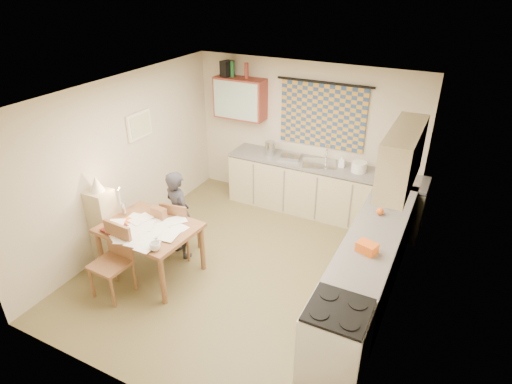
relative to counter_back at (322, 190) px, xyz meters
The scene contains 44 objects.
floor 2.06m from the counter_back, 103.74° to the right, with size 4.00×4.50×0.02m, color brown.
ceiling 2.88m from the counter_back, 103.74° to the right, with size 4.00×4.50×0.02m, color white.
wall_back 0.98m from the counter_back, 146.97° to the left, with size 4.00×0.02×2.50m, color beige.
wall_front 4.31m from the counter_back, 96.46° to the right, with size 4.00×0.02×2.50m, color beige.
wall_left 3.26m from the counter_back, 141.90° to the right, with size 0.02×4.50×2.50m, color beige.
wall_right 2.61m from the counter_back, 51.82° to the right, with size 0.02×4.50×2.50m, color beige.
window_blind 1.24m from the counter_back, 123.21° to the left, with size 1.45×0.03×1.05m, color navy.
curtain_rod 1.78m from the counter_back, 125.26° to the left, with size 0.04×0.04×1.60m, color black.
wall_cabinet 2.12m from the counter_back, behind, with size 0.90×0.34×0.70m, color maroon.
wall_cabinet_glass 2.11m from the counter_back, behind, with size 0.84×0.02×0.64m, color #99B2A5.
upper_cabinet_right 2.40m from the counter_back, 45.97° to the right, with size 0.34×1.30×0.70m, color tan.
framed_print 3.15m from the counter_back, 147.65° to the right, with size 0.04×0.50×0.40m, color silver.
print_canvas 3.13m from the counter_back, 147.38° to the right, with size 0.01×0.42×0.32m, color silver.
counter_back is the anchor object (origin of this frame).
counter_right 2.02m from the counter_back, 52.77° to the right, with size 0.62×2.95×0.92m.
stove 3.41m from the counter_back, 68.97° to the right, with size 0.62×0.62×0.95m.
sink 0.44m from the counter_back, behind, with size 0.55×0.45×0.10m, color silver.
tap 0.63m from the counter_back, 97.79° to the left, with size 0.03×0.03×0.28m, color silver.
dish_rack 0.79m from the counter_back, behind, with size 0.35×0.30×0.06m, color silver.
kettle 1.14m from the counter_back, behind, with size 0.18×0.18×0.24m, color silver.
mixing_bowl 0.80m from the counter_back, ahead, with size 0.24×0.24×0.16m, color white.
soap_bottle 0.64m from the counter_back, 10.03° to the left, with size 0.10×0.10×0.21m, color white.
bowl 1.60m from the counter_back, 36.53° to the right, with size 0.31×0.31×0.06m, color white.
orange_bag 2.50m from the counter_back, 59.91° to the right, with size 0.22×0.16×0.12m, color orange.
fruit_orange 1.76m from the counter_back, 45.64° to the right, with size 0.10×0.10×0.10m, color orange.
speaker 2.62m from the counter_back, behind, with size 0.16×0.20×0.26m, color black.
bottle_green 2.55m from the counter_back, behind, with size 0.07×0.07×0.26m, color #195926.
bottle_brown 2.37m from the counter_back, behind, with size 0.07×0.07×0.26m, color maroon.
dining_table 3.03m from the counter_back, 120.76° to the right, with size 1.29×1.02×0.75m.
chair_far 2.52m from the counter_back, 125.34° to the right, with size 0.46×0.46×0.91m.
chair_near 3.61m from the counter_back, 118.41° to the right, with size 0.46×0.46×0.97m.
person 2.53m from the counter_back, 125.20° to the right, with size 0.58×0.48×1.35m, color black.
shelf_stand 3.53m from the counter_back, 131.10° to the right, with size 0.32×0.30×1.13m, color tan.
lampshade 3.61m from the counter_back, 131.10° to the right, with size 0.20×0.20×0.22m, color silver.
letter_rack 2.85m from the counter_back, 123.40° to the right, with size 0.22×0.10×0.16m, color brown.
mug 3.21m from the counter_back, 110.63° to the right, with size 0.16×0.16×0.11m, color white.
magazine 3.49m from the counter_back, 125.52° to the right, with size 0.28×0.34×0.03m, color maroon.
book 3.32m from the counter_back, 126.53° to the right, with size 0.20×0.24×0.02m, color orange.
orange_box 3.42m from the counter_back, 122.99° to the right, with size 0.12×0.08×0.04m, color orange.
eyeglasses 3.23m from the counter_back, 116.28° to the right, with size 0.13×0.04×0.02m, color black.
candle_holder 3.26m from the counter_back, 129.30° to the right, with size 0.06×0.06×0.18m, color silver.
candle 3.32m from the counter_back, 129.04° to the right, with size 0.02×0.02×0.22m, color white.
candle_flame 3.32m from the counter_back, 129.61° to the right, with size 0.02×0.02×0.02m, color #FFCC66.
papers 3.12m from the counter_back, 119.58° to the right, with size 1.07×1.00×0.03m.
Camera 1 is at (2.37, -4.31, 3.81)m, focal length 30.00 mm.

